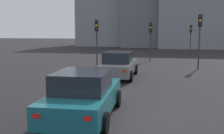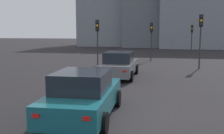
{
  "view_description": "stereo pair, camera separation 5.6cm",
  "coord_description": "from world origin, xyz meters",
  "px_view_note": "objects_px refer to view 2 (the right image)",
  "views": [
    {
      "loc": [
        -8.35,
        -0.89,
        2.92
      ],
      "look_at": [
        1.56,
        0.95,
        1.52
      ],
      "focal_mm": 42.62,
      "sensor_mm": 36.0,
      "label": 1
    },
    {
      "loc": [
        -8.34,
        -0.95,
        2.92
      ],
      "look_at": [
        1.56,
        0.95,
        1.52
      ],
      "focal_mm": 42.62,
      "sensor_mm": 36.0,
      "label": 2
    }
  ],
  "objects_px": {
    "traffic_light_far_right": "(192,33)",
    "car_teal_right_second": "(84,95)",
    "traffic_light_far_left": "(97,33)",
    "traffic_light_near_right": "(201,30)",
    "traffic_light_near_left": "(151,34)",
    "car_grey_right_lead": "(119,65)"
  },
  "relations": [
    {
      "from": "traffic_light_far_right",
      "to": "car_teal_right_second",
      "type": "bearing_deg",
      "value": -7.07
    },
    {
      "from": "traffic_light_far_left",
      "to": "traffic_light_near_right",
      "type": "bearing_deg",
      "value": 83.72
    },
    {
      "from": "car_teal_right_second",
      "to": "traffic_light_near_right",
      "type": "xyz_separation_m",
      "value": [
        12.47,
        -5.29,
        2.15
      ]
    },
    {
      "from": "traffic_light_near_left",
      "to": "traffic_light_far_left",
      "type": "distance_m",
      "value": 6.05
    },
    {
      "from": "car_teal_right_second",
      "to": "traffic_light_far_left",
      "type": "relative_size",
      "value": 1.23
    },
    {
      "from": "traffic_light_far_left",
      "to": "traffic_light_far_right",
      "type": "xyz_separation_m",
      "value": [
        12.1,
        -8.56,
        -0.14
      ]
    },
    {
      "from": "car_grey_right_lead",
      "to": "traffic_light_near_right",
      "type": "height_order",
      "value": "traffic_light_near_right"
    },
    {
      "from": "car_grey_right_lead",
      "to": "traffic_light_near_right",
      "type": "xyz_separation_m",
      "value": [
        4.61,
        -5.37,
        2.15
      ]
    },
    {
      "from": "car_grey_right_lead",
      "to": "traffic_light_far_right",
      "type": "xyz_separation_m",
      "value": [
        16.87,
        -5.98,
        1.78
      ]
    },
    {
      "from": "car_teal_right_second",
      "to": "traffic_light_near_right",
      "type": "bearing_deg",
      "value": -24.61
    },
    {
      "from": "traffic_light_near_left",
      "to": "traffic_light_far_left",
      "type": "height_order",
      "value": "traffic_light_far_left"
    },
    {
      "from": "traffic_light_near_left",
      "to": "traffic_light_far_right",
      "type": "bearing_deg",
      "value": 150.68
    },
    {
      "from": "car_teal_right_second",
      "to": "traffic_light_near_left",
      "type": "bearing_deg",
      "value": -6.52
    },
    {
      "from": "traffic_light_far_left",
      "to": "car_grey_right_lead",
      "type": "bearing_deg",
      "value": 23.28
    },
    {
      "from": "car_grey_right_lead",
      "to": "car_teal_right_second",
      "type": "relative_size",
      "value": 1.0
    },
    {
      "from": "car_grey_right_lead",
      "to": "traffic_light_far_left",
      "type": "xyz_separation_m",
      "value": [
        4.77,
        2.58,
        1.92
      ]
    },
    {
      "from": "traffic_light_near_right",
      "to": "traffic_light_near_left",
      "type": "bearing_deg",
      "value": -137.91
    },
    {
      "from": "car_grey_right_lead",
      "to": "traffic_light_near_left",
      "type": "relative_size",
      "value": 1.27
    },
    {
      "from": "car_teal_right_second",
      "to": "traffic_light_far_left",
      "type": "height_order",
      "value": "traffic_light_far_left"
    },
    {
      "from": "car_teal_right_second",
      "to": "traffic_light_far_right",
      "type": "distance_m",
      "value": 25.49
    },
    {
      "from": "traffic_light_near_left",
      "to": "traffic_light_near_right",
      "type": "height_order",
      "value": "traffic_light_near_right"
    },
    {
      "from": "traffic_light_far_left",
      "to": "traffic_light_far_right",
      "type": "distance_m",
      "value": 14.82
    }
  ]
}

